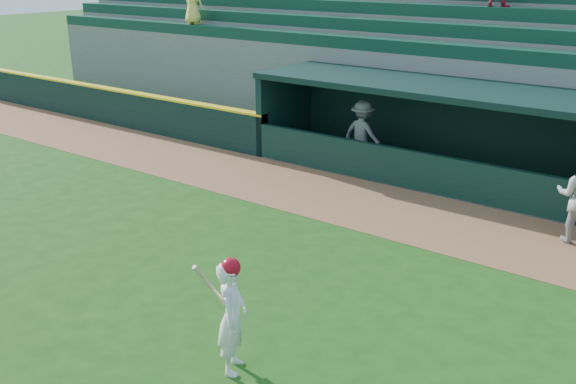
# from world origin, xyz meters

# --- Properties ---
(ground) EXTENTS (120.00, 120.00, 0.00)m
(ground) POSITION_xyz_m (0.00, 0.00, 0.00)
(ground) COLOR #194411
(ground) RESTS_ON ground
(warning_track) EXTENTS (40.00, 3.00, 0.01)m
(warning_track) POSITION_xyz_m (0.00, 4.90, 0.01)
(warning_track) COLOR brown
(warning_track) RESTS_ON ground
(field_wall_left) EXTENTS (15.50, 0.30, 1.20)m
(field_wall_left) POSITION_xyz_m (-12.25, 6.55, 0.60)
(field_wall_left) COLOR black
(field_wall_left) RESTS_ON ground
(wall_stripe_left) EXTENTS (15.50, 0.32, 0.06)m
(wall_stripe_left) POSITION_xyz_m (-12.25, 6.55, 1.23)
(wall_stripe_left) COLOR yellow
(wall_stripe_left) RESTS_ON field_wall_left
(dugout_player_inside) EXTENTS (1.24, 0.80, 1.82)m
(dugout_player_inside) POSITION_xyz_m (-1.84, 7.53, 0.91)
(dugout_player_inside) COLOR gray
(dugout_player_inside) RESTS_ON ground
(dugout) EXTENTS (9.40, 2.80, 2.46)m
(dugout) POSITION_xyz_m (0.00, 8.00, 1.36)
(dugout) COLOR slate
(dugout) RESTS_ON ground
(stands) EXTENTS (34.50, 6.25, 7.40)m
(stands) POSITION_xyz_m (0.02, 12.57, 2.41)
(stands) COLOR slate
(stands) RESTS_ON ground
(batter_at_plate) EXTENTS (0.63, 0.84, 1.72)m
(batter_at_plate) POSITION_xyz_m (1.59, -1.83, 0.86)
(batter_at_plate) COLOR white
(batter_at_plate) RESTS_ON ground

